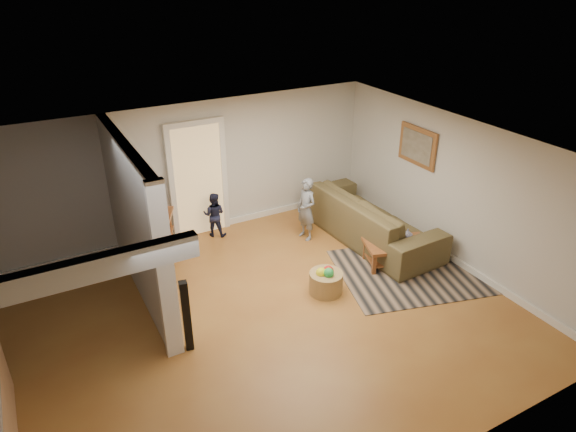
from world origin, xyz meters
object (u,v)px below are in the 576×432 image
object	(u,v)px
sofa	(369,238)
toy_basket	(326,281)
toddler	(216,235)
tv_console	(156,227)
speaker_right	(155,265)
speaker_left	(186,316)
child	(306,238)
coffee_table	(397,247)

from	to	relation	value
sofa	toy_basket	size ratio (longest dim) A/B	5.56
toddler	sofa	bearing A→B (deg)	-176.73
tv_console	speaker_right	bearing A→B (deg)	-84.02
speaker_left	speaker_right	xyz separation A→B (m)	(0.00, 1.50, -0.05)
tv_console	toy_basket	xyz separation A→B (m)	(2.05, -2.06, -0.53)
tv_console	child	distance (m)	2.79
tv_console	coffee_table	bearing A→B (deg)	-4.28
coffee_table	speaker_left	bearing A→B (deg)	-174.67
child	toddler	distance (m)	1.72
child	speaker_right	bearing A→B (deg)	-92.03
sofa	coffee_table	world-z (taller)	coffee_table
coffee_table	child	bearing A→B (deg)	120.21
speaker_right	sofa	bearing A→B (deg)	9.69
tv_console	speaker_left	distance (m)	2.31
tv_console	toy_basket	world-z (taller)	tv_console
sofa	child	size ratio (longest dim) A/B	2.46
coffee_table	speaker_right	world-z (taller)	speaker_right
speaker_left	toddler	distance (m)	3.21
toy_basket	toddler	distance (m)	2.71
coffee_table	child	world-z (taller)	coffee_table
sofa	coffee_table	xyz separation A→B (m)	(-0.14, -0.95, 0.32)
sofa	speaker_left	xyz separation A→B (m)	(-3.95, -1.31, 0.53)
child	sofa	bearing A→B (deg)	50.96
tv_console	speaker_left	bearing A→B (deg)	-72.26
toy_basket	tv_console	bearing A→B (deg)	134.87
sofa	speaker_right	distance (m)	3.99
toy_basket	speaker_right	bearing A→B (deg)	151.15
coffee_table	speaker_right	bearing A→B (deg)	163.32
sofa	coffee_table	distance (m)	1.01
sofa	speaker_right	xyz separation A→B (m)	(-3.95, 0.19, 0.48)
coffee_table	child	distance (m)	1.80
speaker_right	toy_basket	size ratio (longest dim) A/B	1.83
coffee_table	toddler	bearing A→B (deg)	133.82
speaker_right	toy_basket	xyz separation A→B (m)	(2.31, -1.27, -0.29)
child	toy_basket	bearing A→B (deg)	-29.87
toy_basket	child	world-z (taller)	child
tv_console	speaker_left	size ratio (longest dim) A/B	1.26
speaker_right	child	size ratio (longest dim) A/B	0.81
tv_console	speaker_right	size ratio (longest dim) A/B	1.39
sofa	toy_basket	xyz separation A→B (m)	(-1.64, -1.08, 0.19)
toy_basket	sofa	bearing A→B (deg)	33.32
speaker_left	sofa	bearing A→B (deg)	27.25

